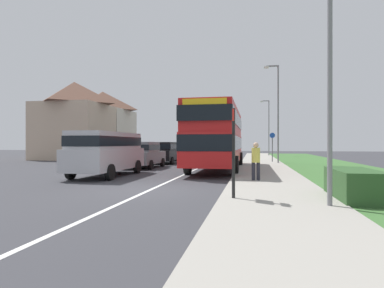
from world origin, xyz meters
The scene contains 17 objects.
ground_plane centered at (0.00, 0.00, 0.00)m, with size 120.00×120.00×0.00m, color #38383D.
lane_marking_centre centered at (0.00, 8.00, 0.00)m, with size 0.14×60.00×0.01m, color silver.
pavement_near_side centered at (4.20, 6.00, 0.06)m, with size 3.20×68.00×0.12m, color #9E998E.
grass_verge_seaward centered at (8.50, 6.00, 0.04)m, with size 6.00×68.00×0.08m, color #3D6B33.
roadside_hedge centered at (6.30, -1.19, 0.45)m, with size 1.10×2.51×0.90m, color #2D5128.
double_decker_bus centered at (1.40, 8.74, 2.14)m, with size 2.80×10.93×3.70m.
parked_van_silver centered at (-3.62, 4.10, 1.30)m, with size 2.11×5.41×2.18m.
parked_car_grey centered at (-3.60, 9.48, 0.94)m, with size 1.96×4.26×1.73m.
parked_car_black centered at (-3.49, 14.30, 0.95)m, with size 1.97×4.12×1.74m.
parked_car_dark_green centered at (-3.71, 19.12, 0.94)m, with size 1.93×4.09×1.73m.
pedestrian_at_stop centered at (3.64, 2.58, 0.98)m, with size 0.34×0.34×1.67m.
bus_stop_sign centered at (3.00, -1.84, 1.54)m, with size 0.09×0.52×2.60m.
cycle_route_sign centered at (5.10, 16.43, 1.43)m, with size 0.44×0.08×2.52m.
street_lamp_near centered at (5.25, -2.49, 4.28)m, with size 1.14×0.20×7.46m.
street_lamp_mid centered at (5.36, 14.97, 4.42)m, with size 1.14×0.20×7.74m.
street_lamp_far centered at (5.42, 30.99, 4.10)m, with size 1.14×0.20×7.11m.
house_terrace_far_side centered at (-14.65, 22.59, 4.01)m, with size 6.47×12.55×8.01m.
Camera 1 is at (3.53, -10.71, 1.62)m, focal length 29.87 mm.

